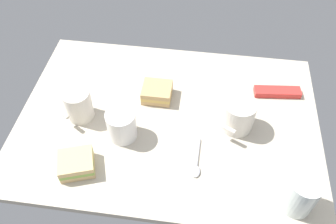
{
  "coord_description": "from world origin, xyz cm",
  "views": [
    {
      "loc": [
        9.02,
        -65.37,
        83.56
      ],
      "look_at": [
        0.0,
        0.0,
        5.0
      ],
      "focal_mm": 37.14,
      "sensor_mm": 36.0,
      "label": 1
    }
  ],
  "objects_px": {
    "sandwich_main": "(157,92)",
    "coffee_mug_milky": "(78,104)",
    "glass_of_milk": "(300,196)",
    "coffee_mug_black": "(238,115)",
    "snack_bar": "(277,92)",
    "spoon": "(197,164)",
    "sandwich_side": "(76,164)",
    "coffee_mug_spare": "(121,125)"
  },
  "relations": [
    {
      "from": "sandwich_main",
      "to": "glass_of_milk",
      "type": "xyz_separation_m",
      "value": [
        0.4,
        -0.31,
        0.03
      ]
    },
    {
      "from": "spoon",
      "to": "snack_bar",
      "type": "height_order",
      "value": "snack_bar"
    },
    {
      "from": "coffee_mug_black",
      "to": "snack_bar",
      "type": "distance_m",
      "value": 0.2
    },
    {
      "from": "coffee_mug_spare",
      "to": "snack_bar",
      "type": "bearing_deg",
      "value": 26.47
    },
    {
      "from": "coffee_mug_milky",
      "to": "spoon",
      "type": "bearing_deg",
      "value": -19.05
    },
    {
      "from": "sandwich_main",
      "to": "snack_bar",
      "type": "height_order",
      "value": "sandwich_main"
    },
    {
      "from": "spoon",
      "to": "coffee_mug_black",
      "type": "bearing_deg",
      "value": 55.17
    },
    {
      "from": "coffee_mug_black",
      "to": "coffee_mug_milky",
      "type": "xyz_separation_m",
      "value": [
        -0.46,
        -0.02,
        0.0
      ]
    },
    {
      "from": "sandwich_side",
      "to": "snack_bar",
      "type": "xyz_separation_m",
      "value": [
        0.55,
        0.35,
        -0.01
      ]
    },
    {
      "from": "snack_bar",
      "to": "spoon",
      "type": "bearing_deg",
      "value": -133.89
    },
    {
      "from": "coffee_mug_milky",
      "to": "sandwich_main",
      "type": "relative_size",
      "value": 1.11
    },
    {
      "from": "spoon",
      "to": "coffee_mug_spare",
      "type": "bearing_deg",
      "value": 161.99
    },
    {
      "from": "coffee_mug_milky",
      "to": "spoon",
      "type": "height_order",
      "value": "coffee_mug_milky"
    },
    {
      "from": "coffee_mug_milky",
      "to": "sandwich_main",
      "type": "height_order",
      "value": "coffee_mug_milky"
    },
    {
      "from": "coffee_mug_black",
      "to": "glass_of_milk",
      "type": "relative_size",
      "value": 1.05
    },
    {
      "from": "coffee_mug_black",
      "to": "snack_bar",
      "type": "height_order",
      "value": "coffee_mug_black"
    },
    {
      "from": "coffee_mug_black",
      "to": "coffee_mug_milky",
      "type": "bearing_deg",
      "value": -176.98
    },
    {
      "from": "sandwich_side",
      "to": "coffee_mug_milky",
      "type": "bearing_deg",
      "value": 103.98
    },
    {
      "from": "sandwich_main",
      "to": "sandwich_side",
      "type": "bearing_deg",
      "value": -120.86
    },
    {
      "from": "sandwich_main",
      "to": "glass_of_milk",
      "type": "relative_size",
      "value": 0.8
    },
    {
      "from": "glass_of_milk",
      "to": "spoon",
      "type": "distance_m",
      "value": 0.27
    },
    {
      "from": "coffee_mug_black",
      "to": "sandwich_main",
      "type": "height_order",
      "value": "coffee_mug_black"
    },
    {
      "from": "coffee_mug_milky",
      "to": "glass_of_milk",
      "type": "height_order",
      "value": "glass_of_milk"
    },
    {
      "from": "coffee_mug_milky",
      "to": "coffee_mug_spare",
      "type": "relative_size",
      "value": 1.01
    },
    {
      "from": "coffee_mug_black",
      "to": "coffee_mug_milky",
      "type": "relative_size",
      "value": 1.18
    },
    {
      "from": "sandwich_side",
      "to": "glass_of_milk",
      "type": "relative_size",
      "value": 0.99
    },
    {
      "from": "sandwich_side",
      "to": "coffee_mug_black",
      "type": "bearing_deg",
      "value": 25.86
    },
    {
      "from": "glass_of_milk",
      "to": "sandwich_main",
      "type": "bearing_deg",
      "value": 141.72
    },
    {
      "from": "coffee_mug_black",
      "to": "glass_of_milk",
      "type": "distance_m",
      "value": 0.28
    },
    {
      "from": "coffee_mug_black",
      "to": "coffee_mug_spare",
      "type": "bearing_deg",
      "value": -166.54
    },
    {
      "from": "coffee_mug_milky",
      "to": "sandwich_side",
      "type": "xyz_separation_m",
      "value": [
        0.04,
        -0.18,
        -0.03
      ]
    },
    {
      "from": "sandwich_main",
      "to": "glass_of_milk",
      "type": "bearing_deg",
      "value": -38.28
    },
    {
      "from": "coffee_mug_black",
      "to": "coffee_mug_milky",
      "type": "height_order",
      "value": "coffee_mug_milky"
    },
    {
      "from": "spoon",
      "to": "snack_bar",
      "type": "relative_size",
      "value": 0.86
    },
    {
      "from": "sandwich_main",
      "to": "sandwich_side",
      "type": "xyz_separation_m",
      "value": [
        -0.17,
        -0.29,
        -0.0
      ]
    },
    {
      "from": "coffee_mug_milky",
      "to": "glass_of_milk",
      "type": "distance_m",
      "value": 0.65
    },
    {
      "from": "glass_of_milk",
      "to": "coffee_mug_milky",
      "type": "bearing_deg",
      "value": 161.36
    },
    {
      "from": "coffee_mug_spare",
      "to": "sandwich_main",
      "type": "xyz_separation_m",
      "value": [
        0.07,
        0.16,
        -0.03
      ]
    },
    {
      "from": "coffee_mug_milky",
      "to": "coffee_mug_black",
      "type": "bearing_deg",
      "value": 3.02
    },
    {
      "from": "coffee_mug_milky",
      "to": "coffee_mug_spare",
      "type": "distance_m",
      "value": 0.15
    },
    {
      "from": "sandwich_main",
      "to": "spoon",
      "type": "bearing_deg",
      "value": -57.92
    },
    {
      "from": "sandwich_main",
      "to": "coffee_mug_milky",
      "type": "bearing_deg",
      "value": -153.58
    }
  ]
}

